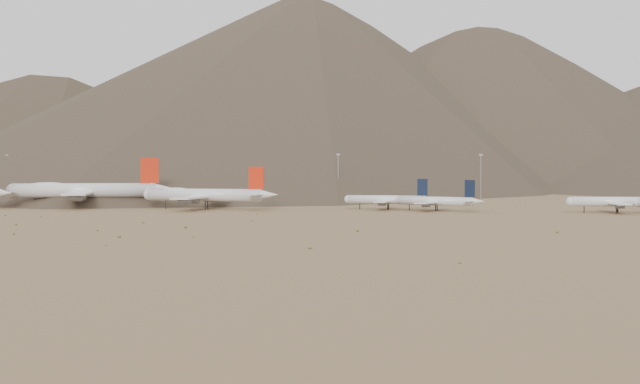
% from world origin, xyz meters
% --- Properties ---
extents(ground, '(3000.00, 3000.00, 0.00)m').
position_xyz_m(ground, '(0.00, 0.00, 0.00)').
color(ground, '#96754D').
rests_on(ground, ground).
extents(mountain_ridge, '(4400.00, 1000.00, 300.00)m').
position_xyz_m(mountain_ridge, '(0.00, 900.00, 150.00)').
color(mountain_ridge, brown).
rests_on(mountain_ridge, ground).
extents(widebody_centre, '(76.13, 60.40, 23.33)m').
position_xyz_m(widebody_centre, '(-81.82, 36.12, 8.04)').
color(widebody_centre, silver).
rests_on(widebody_centre, ground).
extents(widebody_east, '(64.64, 50.04, 19.23)m').
position_xyz_m(widebody_east, '(-20.42, 25.74, 6.63)').
color(widebody_east, silver).
rests_on(widebody_east, ground).
extents(narrowbody_a, '(42.04, 30.27, 13.87)m').
position_xyz_m(narrowbody_a, '(61.17, 38.44, 4.50)').
color(narrowbody_a, silver).
rests_on(narrowbody_a, ground).
extents(narrowbody_b, '(39.64, 29.63, 13.68)m').
position_xyz_m(narrowbody_b, '(82.94, 29.25, 4.44)').
color(narrowbody_b, silver).
rests_on(narrowbody_b, ground).
extents(narrowbody_c, '(44.43, 32.20, 14.70)m').
position_xyz_m(narrowbody_c, '(158.16, 28.65, 4.77)').
color(narrowbody_c, silver).
rests_on(narrowbody_c, ground).
extents(control_tower, '(8.00, 8.00, 12.00)m').
position_xyz_m(control_tower, '(30.00, 120.00, 5.32)').
color(control_tower, gray).
rests_on(control_tower, ground).
extents(mast_far_west, '(2.00, 0.60, 25.70)m').
position_xyz_m(mast_far_west, '(-167.78, 119.55, 14.20)').
color(mast_far_west, gray).
rests_on(mast_far_west, ground).
extents(mast_west, '(2.00, 0.60, 25.70)m').
position_xyz_m(mast_west, '(-51.02, 122.70, 14.20)').
color(mast_west, gray).
rests_on(mast_west, ground).
extents(mast_centre, '(2.00, 0.60, 25.70)m').
position_xyz_m(mast_centre, '(28.32, 105.37, 14.20)').
color(mast_centre, gray).
rests_on(mast_centre, ground).
extents(mast_east, '(2.00, 0.60, 25.70)m').
position_xyz_m(mast_east, '(102.78, 139.87, 14.20)').
color(mast_east, gray).
rests_on(mast_east, ground).
extents(desert_scrub, '(400.93, 184.74, 0.97)m').
position_xyz_m(desert_scrub, '(-7.81, -87.03, 0.33)').
color(desert_scrub, olive).
rests_on(desert_scrub, ground).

